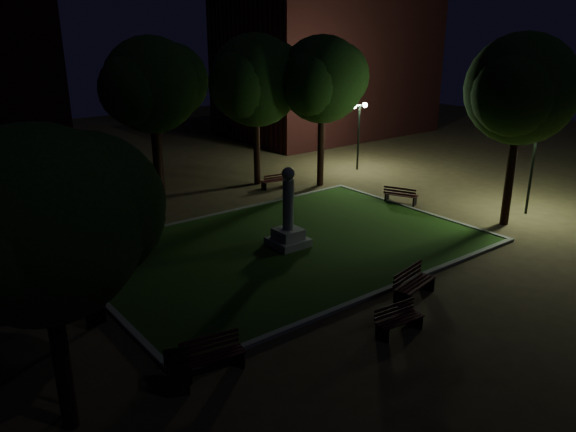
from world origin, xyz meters
name	(u,v)px	position (x,y,z in m)	size (l,w,h in m)	color
ground	(321,263)	(0.00, 0.00, 0.00)	(80.00, 80.00, 0.00)	#4E3E25
lawn	(288,246)	(0.00, 2.00, 0.04)	(15.00, 10.00, 0.08)	#224511
lawn_kerb	(288,246)	(0.00, 2.00, 0.06)	(15.40, 10.40, 0.12)	slate
monument	(288,225)	(0.00, 2.00, 0.96)	(1.40, 1.40, 3.20)	gray
building_far	(328,57)	(18.00, 20.00, 6.00)	(16.00, 10.00, 12.00)	#451715
tree_west	(46,224)	(-10.18, -3.38, 4.73)	(4.90, 4.00, 6.74)	black
tree_north_wl	(153,85)	(-2.49, 8.03, 6.02)	(4.96, 4.05, 8.06)	black
tree_north_er	(257,80)	(4.53, 10.48, 5.64)	(5.95, 4.86, 8.07)	black
tree_ne	(324,79)	(7.12, 8.15, 5.71)	(5.57, 4.55, 7.99)	black
tree_east	(523,89)	(9.38, -1.75, 5.90)	(5.65, 4.61, 8.22)	black
tree_far_north	(155,84)	(-0.87, 11.31, 5.71)	(4.87, 3.98, 7.71)	black
lamppost_sw	(58,299)	(-10.02, -2.76, 2.81)	(1.18, 0.28, 3.95)	black
lamppost_se	(535,151)	(11.43, -1.53, 3.00)	(1.18, 0.28, 4.26)	black
lamppost_ne	(359,123)	(11.14, 9.43, 2.86)	(1.18, 0.28, 4.02)	black
bench_near_left	(398,320)	(-1.49, -5.09, 0.39)	(1.54, 0.65, 0.82)	black
bench_near_right	(413,284)	(0.56, -3.89, 0.46)	(1.85, 0.95, 0.97)	black
bench_west_near	(213,355)	(-6.69, -3.46, 0.42)	(1.70, 0.82, 0.89)	black
bench_left_side	(81,303)	(-8.40, 1.37, 0.47)	(1.09, 1.92, 1.00)	black
bench_right_side	(401,196)	(7.90, 3.11, 0.42)	(1.18, 1.71, 0.89)	black
bench_far_side	(275,181)	(4.66, 9.14, 0.40)	(1.60, 0.75, 0.84)	black
trash_bin	(177,372)	(-7.80, -3.69, 0.51)	(0.77, 0.77, 1.00)	black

